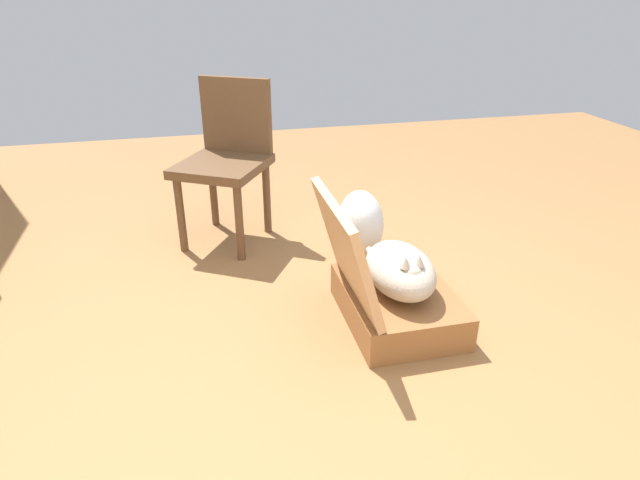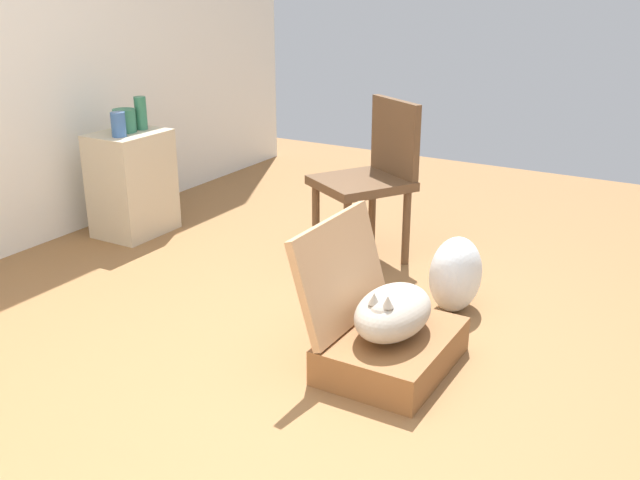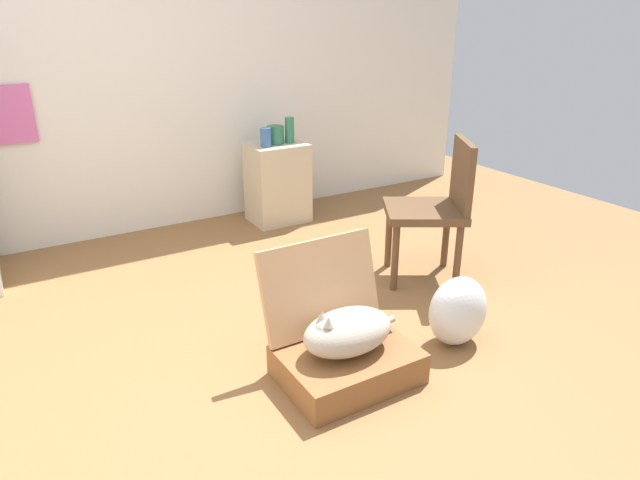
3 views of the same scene
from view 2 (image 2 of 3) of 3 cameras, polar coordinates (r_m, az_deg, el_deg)
The scene contains 10 objects.
ground_plane at distance 2.94m, azimuth -1.98°, elevation -11.59°, with size 7.68×7.68×0.00m, color olive.
suitcase_base at distance 3.06m, azimuth 5.65°, elevation -8.62°, with size 0.61×0.46×0.15m, color brown.
suitcase_lid at distance 3.02m, azimuth 1.65°, elevation -2.53°, with size 0.61×0.46×0.04m, color tan.
cat at distance 2.97m, azimuth 5.72°, elevation -5.66°, with size 0.52×0.28×0.23m.
plastic_bag_white at distance 3.55m, azimuth 10.61°, elevation -2.67°, with size 0.33×0.24×0.37m, color silver.
side_table at distance 4.65m, azimuth -14.54°, elevation 4.33°, with size 0.45×0.36×0.64m, color beige.
vase_tall at distance 4.46m, azimuth -15.56°, elevation 8.75°, with size 0.09×0.09×0.14m, color #38609E.
vase_short at distance 4.63m, azimuth -13.91°, elevation 9.66°, with size 0.07×0.07×0.20m, color #2D7051.
vase_round at distance 4.58m, azimuth -15.11°, elevation 9.05°, with size 0.14×0.14×0.14m, color #2D7051.
chair at distance 4.05m, azimuth 4.14°, elevation 5.16°, with size 0.64×0.62×0.90m.
Camera 2 is at (-2.10, -1.34, 1.55)m, focal length 40.71 mm.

